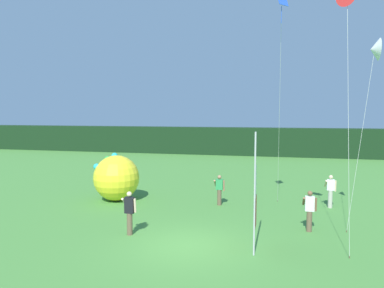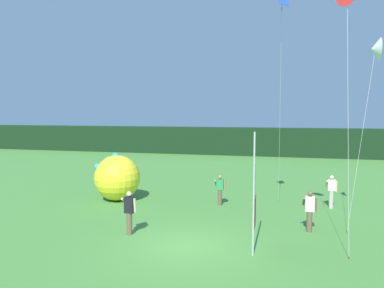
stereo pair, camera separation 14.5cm
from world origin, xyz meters
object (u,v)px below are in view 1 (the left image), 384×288
Objects in this scene: banner_flag at (255,195)px; person_near_banner at (310,210)px; inflatable_balloon at (116,178)px; person_far_left at (130,212)px; kite_white_delta_2 at (375,50)px; kite_blue_diamond_1 at (281,16)px; person_mid_field at (330,190)px; person_far_right at (219,189)px.

person_near_banner is (2.01, 2.71, -1.11)m from banner_flag.
banner_flag is 9.69m from inflatable_balloon.
inflatable_balloon is (-2.94, 5.02, 0.33)m from person_far_left.
kite_white_delta_2 is at bearing 38.97° from banner_flag.
person_far_left is at bearing -162.68° from kite_white_delta_2.
kite_blue_diamond_1 is 1.31× the size of kite_white_delta_2.
kite_white_delta_2 reaches higher than banner_flag.
kite_blue_diamond_1 reaches higher than person_far_left.
inflatable_balloon is at bearing 163.33° from person_near_banner.
kite_white_delta_2 reaches higher than person_mid_field.
inflatable_balloon is 0.33× the size of kite_white_delta_2.
person_mid_field is at bearing 5.73° from inflatable_balloon.
kite_white_delta_2 is (1.02, -3.26, 6.37)m from person_mid_field.
banner_flag is at bearing -99.91° from kite_blue_diamond_1.
person_mid_field is at bearing 107.30° from kite_white_delta_2.
person_far_left is at bearing 172.58° from banner_flag.
person_near_banner is at bearing 53.50° from banner_flag.
person_far_left is 5.99m from person_far_right.
inflatable_balloon is at bearing 170.69° from kite_blue_diamond_1.
person_far_left is 1.10× the size of person_far_right.
banner_flag is 2.50× the size of person_near_banner.
person_near_banner is at bearing -37.90° from person_far_right.
kite_white_delta_2 is (9.24, 2.88, 6.34)m from person_far_left.
kite_blue_diamond_1 reaches higher than kite_white_delta_2.
person_near_banner reaches higher than person_far_right.
banner_flag is 7.68m from kite_white_delta_2.
kite_blue_diamond_1 is at bearing 80.09° from banner_flag.
banner_flag is 2.41× the size of person_far_left.
person_near_banner is at bearing 16.76° from person_far_left.
person_far_right is at bearing 142.10° from person_near_banner.
kite_white_delta_2 is (4.35, 3.52, 5.26)m from banner_flag.
person_far_right is 0.20× the size of kite_white_delta_2.
kite_blue_diamond_1 is (5.63, 3.62, 8.06)m from person_far_left.
kite_blue_diamond_1 is at bearing -30.53° from person_far_right.
person_far_left is 11.57m from kite_white_delta_2.
kite_blue_diamond_1 reaches higher than banner_flag.
person_mid_field is at bearing 63.83° from banner_flag.
kite_blue_diamond_1 is at bearing -9.31° from inflatable_balloon.
person_near_banner is 0.96× the size of person_far_left.
person_mid_field is 8.86m from kite_blue_diamond_1.
banner_flag is 7.63m from person_mid_field.
banner_flag reaches higher than person_far_right.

